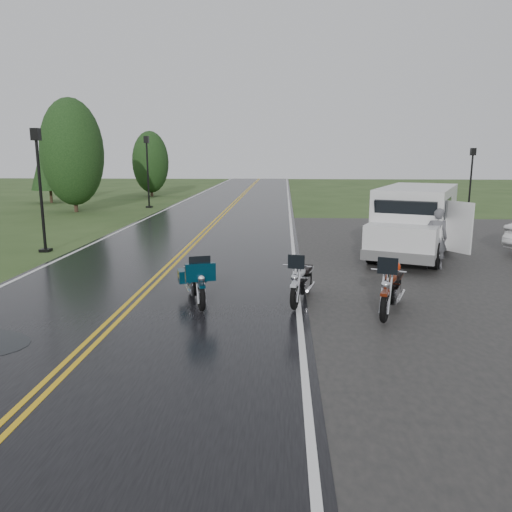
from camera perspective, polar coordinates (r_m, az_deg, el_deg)
The scene contains 13 objects.
ground at distance 10.75m, azimuth -15.82°, elevation -7.21°, with size 120.00×120.00×0.00m, color #2D471E.
road at distance 20.18m, azimuth -6.69°, elevation 1.92°, with size 8.00×100.00×0.04m, color black.
motorcycle_red at distance 10.25m, azimuth 14.57°, elevation -4.26°, with size 0.80×2.20×1.30m, color #561909, non-canonical shape.
motorcycle_teal at distance 10.72m, azimuth -6.29°, elevation -3.52°, with size 0.74×2.03×1.20m, color #042433, non-canonical shape.
motorcycle_silver at distance 10.80m, azimuth 4.47°, elevation -3.42°, with size 0.73×2.00×1.18m, color #B9BAC2, non-canonical shape.
van_white at distance 15.80m, azimuth 13.31°, elevation 3.25°, with size 2.25×6.00×2.36m, color silver, non-canonical shape.
person_at_van at distance 15.62m, azimuth 19.87°, elevation 1.78°, with size 0.66×0.44×1.82m, color #505156.
lamp_post_near_left at distance 18.85m, azimuth -23.41°, elevation 6.88°, with size 0.37×0.37×4.29m, color black, non-canonical shape.
lamp_post_far_left at distance 32.72m, azimuth -12.27°, elevation 9.37°, with size 0.39×0.39×4.53m, color black, non-canonical shape.
lamp_post_far_right at distance 26.66m, azimuth 23.29°, elevation 7.37°, with size 0.32×0.32×3.71m, color black, non-canonical shape.
tree_left_mid at distance 31.54m, azimuth -20.19°, elevation 9.85°, with size 3.60×3.60×5.62m, color #1E3D19, non-canonical shape.
tree_left_far at distance 41.55m, azimuth -11.93°, elevation 9.73°, with size 2.88×2.88×4.44m, color #1E3D19, non-canonical shape.
pine_left_far at distance 38.19m, azimuth -22.62°, elevation 9.54°, with size 2.50×2.50×5.21m, color #1E3D19, non-canonical shape.
Camera 1 is at (3.45, -9.60, 3.38)m, focal length 35.00 mm.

